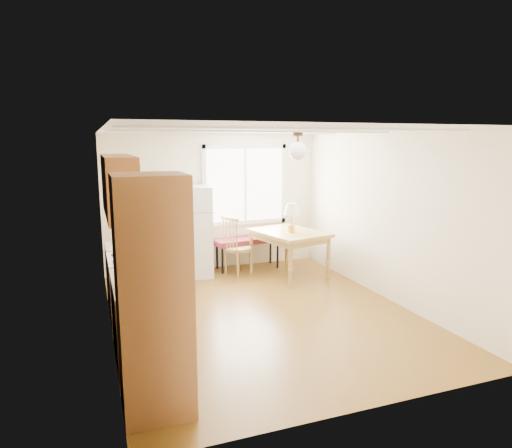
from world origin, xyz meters
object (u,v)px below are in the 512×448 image
refrigerator (192,232)px  dining_table (289,237)px  chair (234,242)px  bench (247,241)px

refrigerator → dining_table: bearing=-14.0°
chair → refrigerator: bearing=134.9°
refrigerator → bench: bearing=12.0°
bench → chair: 0.53m
refrigerator → chair: (0.68, -0.26, -0.19)m
bench → dining_table: size_ratio=0.90×
refrigerator → bench: 1.10m
refrigerator → dining_table: (1.59, -0.60, -0.09)m
dining_table → chair: chair is taller
bench → refrigerator: bearing=176.0°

